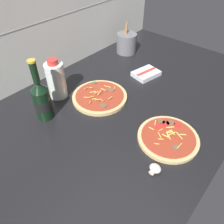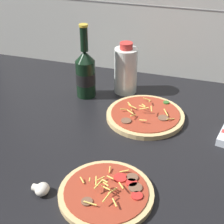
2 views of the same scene
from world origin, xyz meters
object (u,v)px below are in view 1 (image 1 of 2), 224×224
(pizza_near, at_px, (168,137))
(pizza_far, at_px, (100,97))
(utensil_crock, at_px, (126,43))
(beer_bottle, at_px, (42,99))
(dish_towel, at_px, (146,74))
(mushroom_left, at_px, (155,169))
(oil_bottle, at_px, (56,80))

(pizza_near, bearing_deg, pizza_far, 88.02)
(utensil_crock, bearing_deg, pizza_near, -129.16)
(pizza_near, relative_size, beer_bottle, 0.88)
(dish_towel, bearing_deg, beer_bottle, 165.61)
(pizza_near, xyz_separation_m, mushroom_left, (-0.15, -0.04, 0.01))
(utensil_crock, bearing_deg, oil_bottle, -176.15)
(pizza_far, bearing_deg, mushroom_left, -112.16)
(mushroom_left, bearing_deg, pizza_far, 67.84)
(pizza_near, distance_m, pizza_far, 0.37)
(oil_bottle, height_order, mushroom_left, oil_bottle)
(pizza_far, height_order, utensil_crock, utensil_crock)
(beer_bottle, xyz_separation_m, dish_towel, (0.54, -0.14, -0.08))
(pizza_near, relative_size, dish_towel, 1.53)
(pizza_far, height_order, dish_towel, pizza_far)
(oil_bottle, bearing_deg, pizza_near, -79.43)
(pizza_near, height_order, beer_bottle, beer_bottle)
(pizza_far, bearing_deg, beer_bottle, 159.94)
(oil_bottle, relative_size, utensil_crock, 1.06)
(pizza_far, relative_size, beer_bottle, 0.96)
(beer_bottle, bearing_deg, pizza_far, -20.06)
(mushroom_left, bearing_deg, dish_towel, 37.18)
(utensil_crock, bearing_deg, pizza_far, -156.21)
(pizza_far, bearing_deg, pizza_near, -91.98)
(pizza_near, xyz_separation_m, oil_bottle, (-0.10, 0.53, 0.08))
(beer_bottle, relative_size, dish_towel, 1.75)
(mushroom_left, xyz_separation_m, utensil_crock, (0.61, 0.60, 0.04))
(oil_bottle, bearing_deg, dish_towel, -27.07)
(beer_bottle, bearing_deg, pizza_near, -63.60)
(dish_towel, bearing_deg, oil_bottle, 152.93)
(beer_bottle, height_order, mushroom_left, beer_bottle)
(pizza_near, xyz_separation_m, beer_bottle, (-0.23, 0.45, 0.08))
(beer_bottle, xyz_separation_m, oil_bottle, (0.13, 0.07, -0.00))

